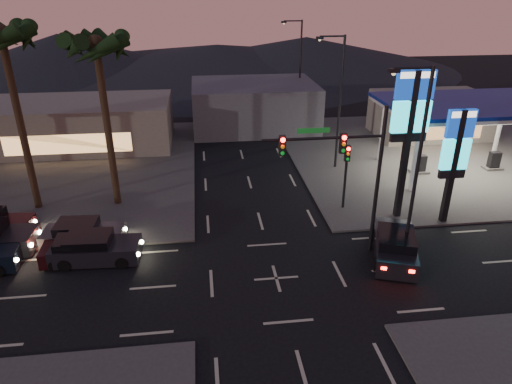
{
  "coord_description": "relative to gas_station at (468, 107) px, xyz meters",
  "views": [
    {
      "loc": [
        -3.3,
        -18.41,
        13.31
      ],
      "look_at": [
        -0.54,
        3.79,
        3.0
      ],
      "focal_mm": 32.0,
      "sensor_mm": 36.0,
      "label": 1
    }
  ],
  "objects": [
    {
      "name": "car_lane_a_mid",
      "position": [
        -25.82,
        -9.11,
        -4.44
      ],
      "size": [
        4.28,
        1.93,
        1.37
      ],
      "color": "black",
      "rests_on": "ground"
    },
    {
      "name": "streetlight_near",
      "position": [
        -9.21,
        -11.0,
        0.64
      ],
      "size": [
        2.14,
        0.25,
        10.0
      ],
      "color": "black",
      "rests_on": "ground"
    },
    {
      "name": "gas_station",
      "position": [
        0.0,
        0.0,
        0.0
      ],
      "size": [
        12.2,
        8.2,
        5.47
      ],
      "color": "silver",
      "rests_on": "ground"
    },
    {
      "name": "pedestal_signal",
      "position": [
        -10.5,
        -5.02,
        -2.16
      ],
      "size": [
        0.32,
        0.39,
        4.3
      ],
      "color": "black",
      "rests_on": "ground"
    },
    {
      "name": "convenience_store",
      "position": [
        2.0,
        9.0,
        -3.08
      ],
      "size": [
        10.0,
        6.0,
        4.0
      ],
      "primitive_type": "cube",
      "color": "#726B5B",
      "rests_on": "ground"
    },
    {
      "name": "suv_station",
      "position": [
        -9.53,
        -10.91,
        -4.34
      ],
      "size": [
        3.45,
        5.15,
        1.59
      ],
      "color": "black",
      "rests_on": "ground"
    },
    {
      "name": "traffic_signal_mast",
      "position": [
        -12.24,
        -10.01,
        0.15
      ],
      "size": [
        6.1,
        0.39,
        8.0
      ],
      "color": "black",
      "rests_on": "ground"
    },
    {
      "name": "pylon_sign_tall",
      "position": [
        -7.5,
        -6.5,
        1.31
      ],
      "size": [
        2.2,
        0.35,
        9.0
      ],
      "color": "black",
      "rests_on": "ground"
    },
    {
      "name": "streetlight_far",
      "position": [
        -9.21,
        16.0,
        0.64
      ],
      "size": [
        2.14,
        0.25,
        10.0
      ],
      "color": "black",
      "rests_on": "ground"
    },
    {
      "name": "pylon_sign_short",
      "position": [
        -5.0,
        -7.5,
        -0.42
      ],
      "size": [
        1.6,
        0.35,
        7.0
      ],
      "color": "black",
      "rests_on": "ground"
    },
    {
      "name": "car_lane_a_front",
      "position": [
        -25.13,
        -9.22,
        -4.39
      ],
      "size": [
        4.68,
        2.13,
        1.5
      ],
      "color": "black",
      "rests_on": "ground"
    },
    {
      "name": "corner_lot_nw",
      "position": [
        -32.0,
        4.0,
        -5.02
      ],
      "size": [
        24.0,
        24.0,
        0.12
      ],
      "primitive_type": "cube",
      "color": "#47443F",
      "rests_on": "ground"
    },
    {
      "name": "hill_left",
      "position": [
        -41.0,
        48.0,
        -2.08
      ],
      "size": [
        40.0,
        40.0,
        6.0
      ],
      "primitive_type": "cone",
      "color": "black",
      "rests_on": "ground"
    },
    {
      "name": "palm_a",
      "position": [
        -25.0,
        -2.5,
        4.35
      ],
      "size": [
        4.41,
        4.41,
        10.86
      ],
      "color": "black",
      "rests_on": "ground"
    },
    {
      "name": "hill_right",
      "position": [
        -1.0,
        48.0,
        -2.58
      ],
      "size": [
        50.0,
        50.0,
        5.0
      ],
      "primitive_type": "cone",
      "color": "black",
      "rests_on": "ground"
    },
    {
      "name": "hill_center",
      "position": [
        -16.0,
        48.0,
        -3.08
      ],
      "size": [
        60.0,
        60.0,
        4.0
      ],
      "primitive_type": "cone",
      "color": "black",
      "rests_on": "ground"
    },
    {
      "name": "ground",
      "position": [
        -16.0,
        -12.0,
        -5.08
      ],
      "size": [
        140.0,
        140.0,
        0.0
      ],
      "primitive_type": "plane",
      "color": "black",
      "rests_on": "ground"
    },
    {
      "name": "corner_lot_ne",
      "position": [
        0.0,
        4.0,
        -5.02
      ],
      "size": [
        24.0,
        24.0,
        0.12
      ],
      "primitive_type": "cube",
      "color": "#47443F",
      "rests_on": "ground"
    },
    {
      "name": "palm_b",
      "position": [
        -30.0,
        -2.5,
        4.89
      ],
      "size": [
        4.41,
        4.41,
        11.46
      ],
      "color": "black",
      "rests_on": "ground"
    },
    {
      "name": "building_far_west",
      "position": [
        -30.0,
        10.0,
        -3.08
      ],
      "size": [
        16.0,
        8.0,
        4.0
      ],
      "primitive_type": "cube",
      "color": "#726B5B",
      "rests_on": "ground"
    },
    {
      "name": "car_lane_b_front",
      "position": [
        -26.12,
        -7.56,
        -4.41
      ],
      "size": [
        4.51,
        2.08,
        1.44
      ],
      "color": "#4C4C4E",
      "rests_on": "ground"
    },
    {
      "name": "streetlight_mid",
      "position": [
        -9.21,
        2.0,
        0.64
      ],
      "size": [
        2.14,
        0.25,
        10.0
      ],
      "color": "black",
      "rests_on": "ground"
    },
    {
      "name": "building_far_mid",
      "position": [
        -14.0,
        14.0,
        -2.88
      ],
      "size": [
        12.0,
        9.0,
        4.4
      ],
      "primitive_type": "cube",
      "color": "#4C4C51",
      "rests_on": "ground"
    }
  ]
}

